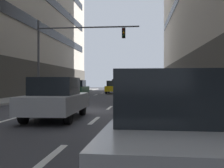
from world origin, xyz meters
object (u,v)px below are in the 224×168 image
at_px(taxi_driving_0, 114,87).
at_px(car_driving_1, 77,88).
at_px(car_driving_2, 56,99).
at_px(car_parked_0, 176,129).
at_px(traffic_signal_0, 68,45).

xyz_separation_m(taxi_driving_0, car_driving_1, (-3.26, -5.73, 0.01)).
distance_m(car_driving_1, car_driving_2, 17.96).
bearing_deg(car_driving_2, car_parked_0, -59.64).
xyz_separation_m(car_driving_1, traffic_signal_0, (0.51, -5.45, 3.73)).
relative_size(taxi_driving_0, traffic_signal_0, 0.49).
xyz_separation_m(car_driving_1, car_driving_2, (3.33, -17.65, -0.01)).
height_order(car_driving_1, car_parked_0, car_driving_1).
distance_m(car_driving_2, traffic_signal_0, 13.07).
bearing_deg(traffic_signal_0, car_parked_0, -70.58).
relative_size(taxi_driving_0, car_driving_2, 0.98).
distance_m(taxi_driving_0, car_driving_2, 23.39).
height_order(taxi_driving_0, car_driving_1, taxi_driving_0).
relative_size(car_driving_2, car_parked_0, 1.02).
xyz_separation_m(car_driving_2, car_parked_0, (3.73, -6.36, -0.01)).
xyz_separation_m(taxi_driving_0, car_driving_2, (0.07, -23.39, 0.00)).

